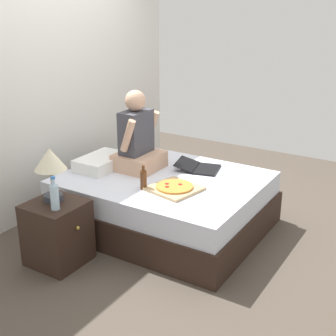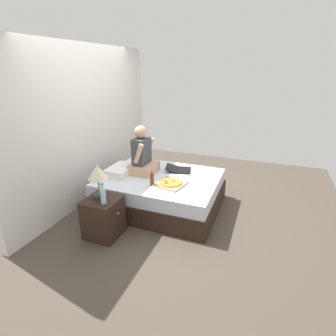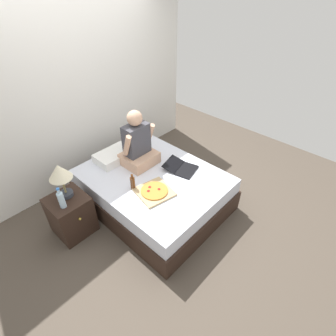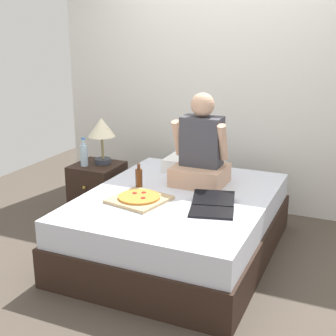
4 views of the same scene
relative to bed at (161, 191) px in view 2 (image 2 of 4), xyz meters
The scene contains 11 objects.
ground_plane 0.26m from the bed, ahead, with size 5.69×5.69×0.00m, color #4C4238.
wall_back 1.63m from the bed, 90.00° to the left, with size 3.69×0.12×2.50m, color silver.
bed is the anchor object (origin of this frame).
nightstand_left 1.10m from the bed, 158.52° to the left, with size 0.44×0.47×0.54m.
lamp_on_left_nightstand 1.25m from the bed, 155.28° to the left, with size 0.26×0.26×0.45m.
water_bottle 1.22m from the bed, 164.16° to the left, with size 0.07×0.07×0.28m.
pillow 0.74m from the bed, 100.39° to the left, with size 0.52×0.34×0.12m, color white.
person_seated 0.65m from the bed, 79.60° to the left, with size 0.47×0.40×0.78m.
laptop 0.50m from the bed, 30.18° to the right, with size 0.41×0.48×0.07m.
pizza_box 0.44m from the bed, 131.41° to the right, with size 0.47×0.47×0.05m.
beer_bottle_on_bed 0.50m from the bed, behind, with size 0.06×0.06×0.22m.
Camera 2 is at (-3.53, -1.50, 2.15)m, focal length 28.00 mm.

